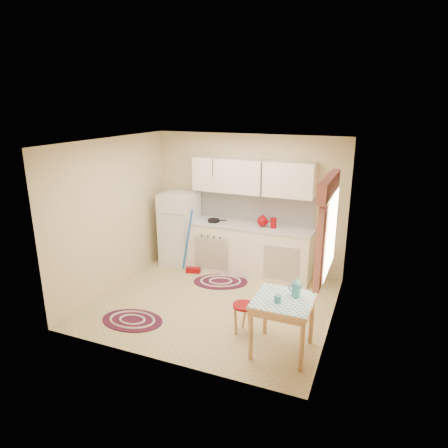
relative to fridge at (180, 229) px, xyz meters
The scene contains 14 objects.
room_shell 1.95m from the fridge, 35.80° to the right, with size 3.64×3.60×2.52m.
fridge is the anchor object (origin of this frame).
broom 0.57m from the fridge, 38.19° to the right, with size 0.28×0.12×1.20m, color #1C57B3, non-canonical shape.
base_cabinets 1.43m from the fridge, ahead, with size 2.25×0.60×0.88m, color white.
countertop 1.42m from the fridge, ahead, with size 2.27×0.62×0.04m, color #BCB9B2.
frying_pan 0.75m from the fridge, ahead, with size 0.22×0.22×0.05m, color black.
red_kettle 1.66m from the fridge, ahead, with size 0.21×0.19×0.21m, color #7B0409, non-canonical shape.
red_canister 1.86m from the fridge, ahead, with size 0.10×0.10×0.16m, color #7B0409.
table 3.33m from the fridge, 39.30° to the right, with size 0.72×0.72×0.72m, color tan.
stool 2.76m from the fridge, 43.54° to the right, with size 0.29×0.29×0.42m, color #7B0409.
coffee_pot 3.34m from the fridge, 36.38° to the right, with size 0.13×0.11×0.26m, color teal, non-canonical shape.
mug 3.34m from the fridge, 41.14° to the right, with size 0.09×0.09×0.10m, color teal.
rug_center 1.38m from the fridge, 26.07° to the right, with size 0.95×0.63×0.02m, color maroon, non-canonical shape.
rug_left 2.35m from the fridge, 80.07° to the right, with size 0.92×0.61×0.02m, color maroon, non-canonical shape.
Camera 1 is at (2.30, -5.18, 3.04)m, focal length 32.00 mm.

